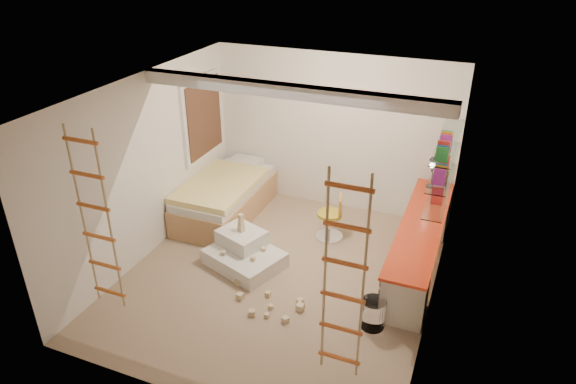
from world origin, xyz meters
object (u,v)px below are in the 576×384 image
at_px(desk, 419,244).
at_px(swivel_chair, 331,223).
at_px(bed, 225,197).
at_px(play_platform, 244,252).

xyz_separation_m(desk, swivel_chair, (-1.37, 0.32, -0.14)).
bearing_deg(bed, play_platform, -51.93).
relative_size(desk, bed, 1.40).
bearing_deg(play_platform, bed, 128.07).
bearing_deg(desk, swivel_chair, 166.97).
xyz_separation_m(desk, bed, (-3.20, 0.36, -0.07)).
xyz_separation_m(bed, swivel_chair, (1.83, -0.05, -0.06)).
distance_m(bed, play_platform, 1.45).
distance_m(desk, swivel_chair, 1.41).
bearing_deg(desk, bed, 173.51).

